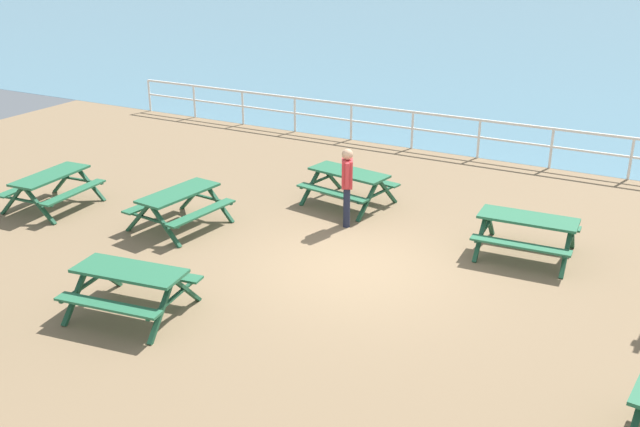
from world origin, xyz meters
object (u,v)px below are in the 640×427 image
Objects in this scene: picnic_table_seaward at (130,280)px; picnic_table_corner at (179,200)px; visitor at (347,182)px; picnic_table_mid_centre at (527,227)px; picnic_table_near_left at (51,182)px; picnic_table_near_right at (349,180)px.

picnic_table_corner is (-1.64, 3.25, 0.00)m from picnic_table_seaward.
picnic_table_seaward is at bearing -132.40° from visitor.
picnic_table_mid_centre is at bearing -67.18° from picnic_table_corner.
picnic_table_seaward is (4.84, -2.79, 0.00)m from picnic_table_near_left.
picnic_table_mid_centre is 3.68m from visitor.
picnic_table_near_right is 1.08× the size of picnic_table_mid_centre.
visitor reaches higher than picnic_table_mid_centre.
picnic_table_mid_centre is (4.17, -0.86, 0.00)m from picnic_table_near_right.
picnic_table_corner is (-6.65, -2.01, 0.00)m from picnic_table_mid_centre.
picnic_table_mid_centre is 0.94× the size of picnic_table_seaward.
picnic_table_mid_centre and picnic_table_corner have the same top height.
picnic_table_near_left and picnic_table_near_right have the same top height.
visitor is at bearing -54.11° from picnic_table_corner.
picnic_table_near_left and picnic_table_mid_centre have the same top height.
picnic_table_mid_centre and picnic_table_seaward have the same top height.
picnic_table_seaward is at bearing -124.06° from picnic_table_near_left.
picnic_table_corner is at bearing 108.59° from picnic_table_seaward.
picnic_table_near_left is 6.58m from picnic_table_near_right.
picnic_table_near_left is 0.94× the size of picnic_table_near_right.
visitor reaches higher than picnic_table_seaward.
picnic_table_seaward and picnic_table_corner have the same top height.
picnic_table_mid_centre is 0.96× the size of picnic_table_corner.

